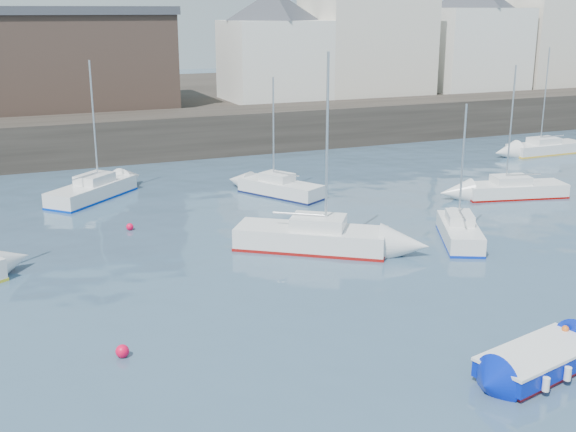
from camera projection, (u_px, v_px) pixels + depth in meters
name	position (u px, v px, depth m)	size (l,w,h in m)	color
water	(444.00, 369.00, 21.24)	(220.00, 220.00, 0.00)	#2D4760
quay_wall	(165.00, 135.00, 51.88)	(90.00, 5.00, 3.00)	#28231E
land_strip	(121.00, 106.00, 67.88)	(90.00, 32.00, 2.80)	#28231E
bldg_east_a	(367.00, 25.00, 63.46)	(13.36, 13.36, 11.80)	beige
bldg_east_b	(473.00, 35.00, 67.34)	(11.88, 11.88, 9.95)	white
bldg_east_c	(549.00, 28.00, 70.53)	(11.14, 11.14, 10.95)	beige
bldg_east_d	(274.00, 44.00, 60.09)	(11.14, 11.14, 8.95)	white
warehouse	(61.00, 57.00, 55.35)	(16.40, 10.40, 7.60)	#3D2D26
blue_dinghy	(539.00, 360.00, 20.86)	(4.27, 2.59, 0.76)	maroon
sailboat_b	(312.00, 237.00, 31.64)	(6.64, 5.55, 8.53)	white
sailboat_c	(460.00, 232.00, 32.73)	(3.45, 4.89, 6.20)	white
sailboat_d	(514.00, 189.00, 40.55)	(6.00, 3.07, 7.31)	white
sailboat_f	(280.00, 188.00, 40.79)	(3.93, 5.23, 6.62)	white
sailboat_g	(546.00, 148.00, 52.79)	(6.05, 2.05, 7.61)	white
sailboat_h	(92.00, 190.00, 40.10)	(5.55, 5.43, 7.57)	white
buoy_near	(123.00, 357.00, 21.97)	(0.41, 0.41, 0.41)	#FA0738
buoy_far	(130.00, 230.00, 34.57)	(0.35, 0.35, 0.35)	#FA0738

